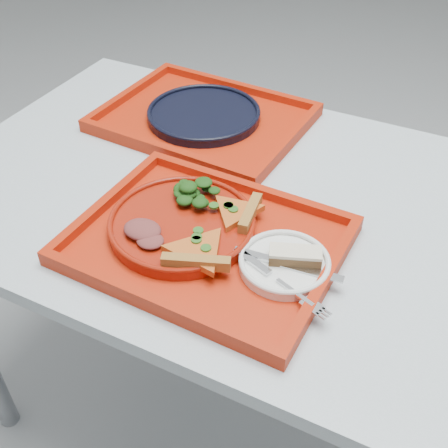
{
  "coord_description": "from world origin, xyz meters",
  "views": [
    {
      "loc": [
        0.18,
        -0.8,
        1.42
      ],
      "look_at": [
        -0.15,
        -0.13,
        0.78
      ],
      "focal_mm": 45.0,
      "sensor_mm": 36.0,
      "label": 1
    }
  ],
  "objects_px": {
    "dessert_bar": "(295,256)",
    "tray_main": "(207,244)",
    "dinner_plate": "(182,225)",
    "tray_far": "(204,121)",
    "navy_plate": "(204,115)"
  },
  "relations": [
    {
      "from": "tray_far",
      "to": "navy_plate",
      "type": "xyz_separation_m",
      "value": [
        0.0,
        0.0,
        0.01
      ]
    },
    {
      "from": "dessert_bar",
      "to": "tray_main",
      "type": "bearing_deg",
      "value": 162.32
    },
    {
      "from": "dinner_plate",
      "to": "navy_plate",
      "type": "xyz_separation_m",
      "value": [
        -0.15,
        0.36,
        -0.0
      ]
    },
    {
      "from": "tray_main",
      "to": "tray_far",
      "type": "height_order",
      "value": "same"
    },
    {
      "from": "tray_far",
      "to": "navy_plate",
      "type": "distance_m",
      "value": 0.01
    },
    {
      "from": "tray_main",
      "to": "dinner_plate",
      "type": "xyz_separation_m",
      "value": [
        -0.05,
        0.01,
        0.02
      ]
    },
    {
      "from": "dinner_plate",
      "to": "navy_plate",
      "type": "relative_size",
      "value": 1.0
    },
    {
      "from": "tray_main",
      "to": "dessert_bar",
      "type": "relative_size",
      "value": 4.91
    },
    {
      "from": "navy_plate",
      "to": "dessert_bar",
      "type": "relative_size",
      "value": 2.84
    },
    {
      "from": "dinner_plate",
      "to": "dessert_bar",
      "type": "height_order",
      "value": "dessert_bar"
    },
    {
      "from": "tray_main",
      "to": "tray_far",
      "type": "xyz_separation_m",
      "value": [
        -0.21,
        0.37,
        0.0
      ]
    },
    {
      "from": "dinner_plate",
      "to": "dessert_bar",
      "type": "relative_size",
      "value": 2.84
    },
    {
      "from": "dinner_plate",
      "to": "dessert_bar",
      "type": "distance_m",
      "value": 0.21
    },
    {
      "from": "navy_plate",
      "to": "dinner_plate",
      "type": "bearing_deg",
      "value": -67.44
    },
    {
      "from": "tray_far",
      "to": "dessert_bar",
      "type": "xyz_separation_m",
      "value": [
        0.37,
        -0.36,
        0.03
      ]
    }
  ]
}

